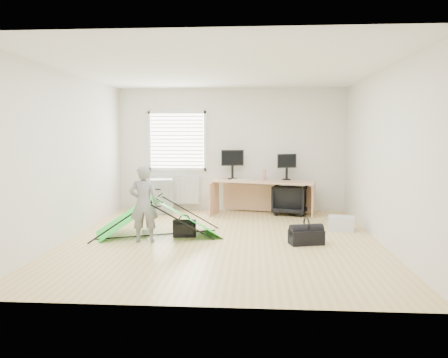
# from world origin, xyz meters

# --- Properties ---
(ground) EXTENTS (5.50, 5.50, 0.00)m
(ground) POSITION_xyz_m (0.00, 0.00, 0.00)
(ground) COLOR #D6B772
(ground) RESTS_ON ground
(back_wall) EXTENTS (5.00, 0.02, 2.70)m
(back_wall) POSITION_xyz_m (0.00, 2.75, 1.35)
(back_wall) COLOR silver
(back_wall) RESTS_ON ground
(window) EXTENTS (1.20, 0.06, 1.20)m
(window) POSITION_xyz_m (-1.20, 2.71, 1.55)
(window) COLOR silver
(window) RESTS_ON back_wall
(radiator) EXTENTS (1.00, 0.12, 0.60)m
(radiator) POSITION_xyz_m (-1.20, 2.67, 0.45)
(radiator) COLOR silver
(radiator) RESTS_ON back_wall
(desk) EXTENTS (2.22, 1.12, 0.72)m
(desk) POSITION_xyz_m (0.71, 2.25, 0.36)
(desk) COLOR tan
(desk) RESTS_ON ground
(filing_cabinet) EXTENTS (0.62, 0.73, 0.74)m
(filing_cabinet) POSITION_xyz_m (-1.51, 2.38, 0.37)
(filing_cabinet) COLOR #9B9EA0
(filing_cabinet) RESTS_ON ground
(monitor_left) EXTENTS (0.50, 0.22, 0.47)m
(monitor_left) POSITION_xyz_m (0.04, 2.52, 0.96)
(monitor_left) COLOR black
(monitor_left) RESTS_ON desk
(monitor_right) EXTENTS (0.43, 0.25, 0.41)m
(monitor_right) POSITION_xyz_m (1.20, 2.46, 0.93)
(monitor_right) COLOR black
(monitor_right) RESTS_ON desk
(keyboard) EXTENTS (0.45, 0.16, 0.02)m
(keyboard) POSITION_xyz_m (0.25, 2.33, 0.74)
(keyboard) COLOR beige
(keyboard) RESTS_ON desk
(thermos) EXTENTS (0.08, 0.08, 0.23)m
(thermos) POSITION_xyz_m (0.73, 2.36, 0.84)
(thermos) COLOR #C16C6F
(thermos) RESTS_ON desk
(office_chair) EXTENTS (0.84, 0.85, 0.64)m
(office_chair) POSITION_xyz_m (1.29, 2.35, 0.32)
(office_chair) COLOR black
(office_chair) RESTS_ON ground
(person) EXTENTS (0.48, 0.34, 1.23)m
(person) POSITION_xyz_m (-1.23, -0.21, 0.61)
(person) COLOR gray
(person) RESTS_ON ground
(kite) EXTENTS (2.22, 1.61, 0.63)m
(kite) POSITION_xyz_m (-1.11, 0.23, 0.32)
(kite) COLOR #13D129
(kite) RESTS_ON ground
(storage_crate) EXTENTS (0.50, 0.40, 0.25)m
(storage_crate) POSITION_xyz_m (2.07, 0.86, 0.12)
(storage_crate) COLOR silver
(storage_crate) RESTS_ON ground
(tote_bag) EXTENTS (0.32, 0.18, 0.36)m
(tote_bag) POSITION_xyz_m (-1.56, 2.63, 0.18)
(tote_bag) COLOR teal
(tote_bag) RESTS_ON ground
(laptop_bag) EXTENTS (0.39, 0.14, 0.28)m
(laptop_bag) POSITION_xyz_m (-0.64, 0.16, 0.14)
(laptop_bag) COLOR black
(laptop_bag) RESTS_ON ground
(white_box) EXTENTS (0.13, 0.13, 0.11)m
(white_box) POSITION_xyz_m (-1.32, 0.21, 0.06)
(white_box) COLOR silver
(white_box) RESTS_ON ground
(duffel_bag) EXTENTS (0.57, 0.39, 0.22)m
(duffel_bag) POSITION_xyz_m (1.32, -0.19, 0.11)
(duffel_bag) COLOR black
(duffel_bag) RESTS_ON ground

